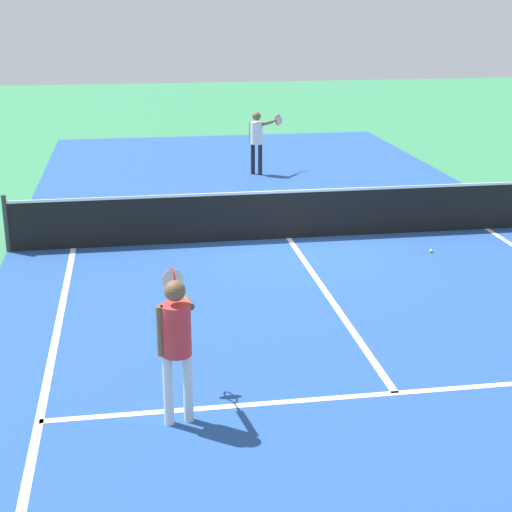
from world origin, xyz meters
The scene contains 9 objects.
ground_plane centered at (0.00, 0.00, 0.00)m, with size 60.00×60.00×0.00m, color #337F51.
court_surface_inbounds centered at (0.00, 0.00, 0.00)m, with size 10.62×24.40×0.00m, color #234C93.
line_sideline_left centered at (-4.11, -5.95, 0.00)m, with size 0.10×11.89×0.01m, color white.
line_service_near centered at (0.00, -6.40, 0.00)m, with size 8.22×0.10×0.01m, color white.
line_center_service centered at (0.00, -3.20, 0.00)m, with size 0.10×6.40×0.01m, color white.
net centered at (0.00, 0.00, 0.49)m, with size 10.65×0.09×1.07m.
player_near centered at (-2.58, -6.62, 1.04)m, with size 0.42×1.22×1.66m.
player_far centered at (0.34, 5.89, 1.03)m, with size 0.97×0.88×1.65m.
tennis_ball_near_net centered at (2.41, -1.31, 0.03)m, with size 0.07×0.07×0.07m, color #CCE033.
Camera 1 is at (-2.96, -14.33, 4.45)m, focal length 54.93 mm.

